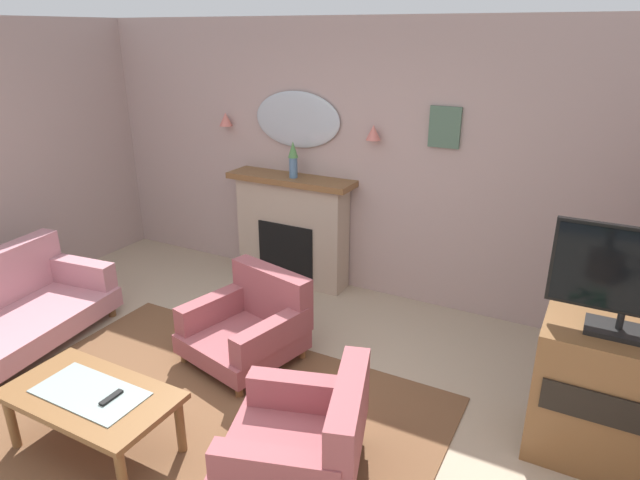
% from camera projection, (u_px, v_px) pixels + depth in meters
% --- Properties ---
extents(floor, '(6.94, 6.46, 0.10)m').
position_uv_depth(floor, '(174.00, 451.00, 3.61)').
color(floor, tan).
rests_on(floor, ground).
extents(wall_back, '(6.94, 0.10, 2.68)m').
position_uv_depth(wall_back, '(355.00, 161.00, 5.39)').
color(wall_back, '#B29993').
rests_on(wall_back, ground).
extents(patterned_rug, '(3.20, 2.40, 0.01)m').
position_uv_depth(patterned_rug, '(194.00, 426.00, 3.75)').
color(patterned_rug, brown).
rests_on(patterned_rug, ground).
extents(fireplace, '(1.36, 0.36, 1.16)m').
position_uv_depth(fireplace, '(292.00, 231.00, 5.76)').
color(fireplace, tan).
rests_on(fireplace, ground).
extents(mantel_vase_left, '(0.10, 0.10, 0.37)m').
position_uv_depth(mantel_vase_left, '(293.00, 158.00, 5.43)').
color(mantel_vase_left, '#4C7093').
rests_on(mantel_vase_left, fireplace).
extents(wall_mirror, '(0.96, 0.06, 0.56)m').
position_uv_depth(wall_mirror, '(297.00, 120.00, 5.46)').
color(wall_mirror, '#B2BCC6').
extents(wall_sconce_left, '(0.14, 0.14, 0.14)m').
position_uv_depth(wall_sconce_left, '(226.00, 119.00, 5.81)').
color(wall_sconce_left, '#D17066').
extents(wall_sconce_right, '(0.14, 0.14, 0.14)m').
position_uv_depth(wall_sconce_right, '(373.00, 132.00, 5.07)').
color(wall_sconce_right, '#D17066').
extents(framed_picture, '(0.28, 0.03, 0.36)m').
position_uv_depth(framed_picture, '(445.00, 127.00, 4.80)').
color(framed_picture, '#4C6B56').
extents(coffee_table, '(1.10, 0.60, 0.45)m').
position_uv_depth(coffee_table, '(91.00, 400.00, 3.42)').
color(coffee_table, brown).
rests_on(coffee_table, ground).
extents(tv_remote, '(0.04, 0.16, 0.02)m').
position_uv_depth(tv_remote, '(111.00, 398.00, 3.33)').
color(tv_remote, black).
rests_on(tv_remote, coffee_table).
extents(floral_couch, '(1.05, 1.80, 0.76)m').
position_uv_depth(floral_couch, '(1.00, 314.00, 4.59)').
color(floral_couch, '#B77A84').
rests_on(floral_couch, ground).
extents(armchair_by_coffee_table, '(0.97, 0.98, 0.71)m').
position_uv_depth(armchair_by_coffee_table, '(251.00, 323.00, 4.47)').
color(armchair_by_coffee_table, '#934C51').
rests_on(armchair_by_coffee_table, ground).
extents(armchair_beside_couch, '(1.02, 1.01, 0.71)m').
position_uv_depth(armchair_beside_couch, '(307.00, 438.00, 3.22)').
color(armchair_beside_couch, '#934C51').
rests_on(armchair_beside_couch, ground).
extents(tv_cabinet, '(0.80, 0.57, 0.90)m').
position_uv_depth(tv_cabinet, '(603.00, 395.00, 3.37)').
color(tv_cabinet, brown).
rests_on(tv_cabinet, ground).
extents(tv_flatscreen, '(0.84, 0.24, 0.65)m').
position_uv_depth(tv_flatscreen, '(630.00, 279.00, 3.06)').
color(tv_flatscreen, black).
rests_on(tv_flatscreen, tv_cabinet).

